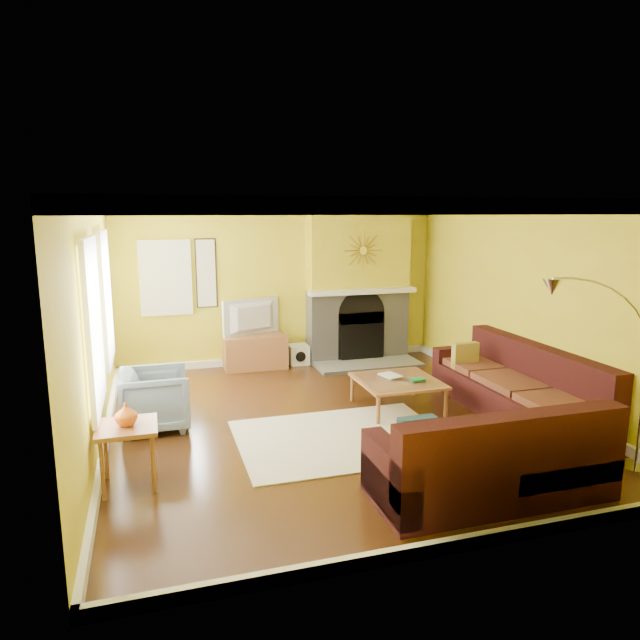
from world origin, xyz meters
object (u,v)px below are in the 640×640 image
object	(u,v)px
coffee_table	(397,394)
media_console	(255,352)
sectional_sofa	(457,399)
armchair	(155,399)
arc_lamp	(601,381)
side_table	(129,456)

from	to	relation	value
coffee_table	media_console	world-z (taller)	media_console
sectional_sofa	armchair	bearing A→B (deg)	159.43
armchair	media_console	bearing A→B (deg)	-35.38
sectional_sofa	coffee_table	distance (m)	1.11
arc_lamp	side_table	bearing A→B (deg)	165.31
sectional_sofa	coffee_table	bearing A→B (deg)	104.44
sectional_sofa	side_table	distance (m)	3.65
armchair	side_table	distance (m)	1.50
coffee_table	armchair	size ratio (longest dim) A/B	1.29
media_console	side_table	size ratio (longest dim) A/B	1.69
sectional_sofa	arc_lamp	xyz separation A→B (m)	(0.75, -1.36, 0.55)
side_table	arc_lamp	world-z (taller)	arc_lamp
coffee_table	arc_lamp	distance (m)	2.73
sectional_sofa	coffee_table	size ratio (longest dim) A/B	3.49
coffee_table	armchair	distance (m)	3.11
side_table	arc_lamp	xyz separation A→B (m)	(4.39, -1.15, 0.70)
side_table	coffee_table	bearing A→B (deg)	20.48
armchair	coffee_table	bearing A→B (deg)	-93.93
side_table	arc_lamp	bearing A→B (deg)	-14.69
media_console	coffee_table	bearing A→B (deg)	-60.02
media_console	armchair	bearing A→B (deg)	-125.38
sectional_sofa	arc_lamp	size ratio (longest dim) A/B	1.81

